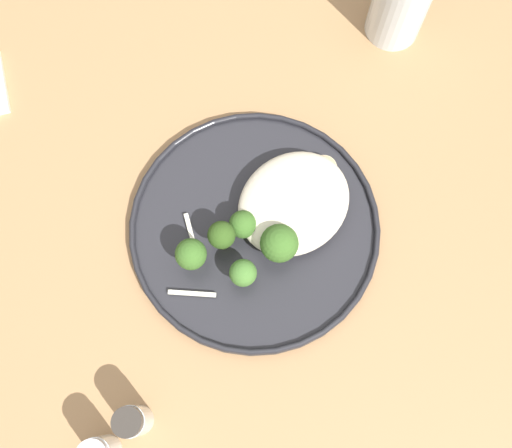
# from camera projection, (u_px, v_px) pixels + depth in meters

# --- Properties ---
(ground) EXTENTS (6.00, 6.00, 0.00)m
(ground) POSITION_uv_depth(u_px,v_px,m) (244.00, 305.00, 1.42)
(ground) COLOR #47423D
(wooden_dining_table) EXTENTS (1.40, 1.00, 0.74)m
(wooden_dining_table) POSITION_uv_depth(u_px,v_px,m) (235.00, 226.00, 0.79)
(wooden_dining_table) COLOR #9E754C
(wooden_dining_table) RESTS_ON ground
(dinner_plate) EXTENTS (0.29, 0.29, 0.02)m
(dinner_plate) POSITION_uv_depth(u_px,v_px,m) (256.00, 227.00, 0.69)
(dinner_plate) COLOR #232328
(dinner_plate) RESTS_ON wooden_dining_table
(noodle_bed) EXTENTS (0.14, 0.12, 0.04)m
(noodle_bed) POSITION_uv_depth(u_px,v_px,m) (294.00, 203.00, 0.68)
(noodle_bed) COLOR beige
(noodle_bed) RESTS_ON dinner_plate
(seared_scallop_on_noodles) EXTENTS (0.03, 0.03, 0.01)m
(seared_scallop_on_noodles) POSITION_uv_depth(u_px,v_px,m) (279.00, 190.00, 0.69)
(seared_scallop_on_noodles) COLOR #E5C689
(seared_scallop_on_noodles) RESTS_ON dinner_plate
(seared_scallop_large_seared) EXTENTS (0.02, 0.02, 0.02)m
(seared_scallop_large_seared) POSITION_uv_depth(u_px,v_px,m) (327.00, 191.00, 0.69)
(seared_scallop_large_seared) COLOR #DBB77A
(seared_scallop_large_seared) RESTS_ON dinner_plate
(seared_scallop_half_hidden) EXTENTS (0.02, 0.02, 0.02)m
(seared_scallop_half_hidden) POSITION_uv_depth(u_px,v_px,m) (306.00, 195.00, 0.69)
(seared_scallop_half_hidden) COLOR beige
(seared_scallop_half_hidden) RESTS_ON dinner_plate
(seared_scallop_right_edge) EXTENTS (0.03, 0.03, 0.02)m
(seared_scallop_right_edge) POSITION_uv_depth(u_px,v_px,m) (323.00, 169.00, 0.70)
(seared_scallop_right_edge) COLOR beige
(seared_scallop_right_edge) RESTS_ON dinner_plate
(seared_scallop_center_golden) EXTENTS (0.03, 0.03, 0.02)m
(seared_scallop_center_golden) POSITION_uv_depth(u_px,v_px,m) (269.00, 233.00, 0.68)
(seared_scallop_center_golden) COLOR #E5C689
(seared_scallop_center_golden) RESTS_ON dinner_plate
(seared_scallop_tiny_bay) EXTENTS (0.03, 0.03, 0.01)m
(seared_scallop_tiny_bay) POSITION_uv_depth(u_px,v_px,m) (300.00, 228.00, 0.68)
(seared_scallop_tiny_bay) COLOR beige
(seared_scallop_tiny_bay) RESTS_ON dinner_plate
(broccoli_floret_beside_noodles) EXTENTS (0.03, 0.03, 0.04)m
(broccoli_floret_beside_noodles) POSITION_uv_depth(u_px,v_px,m) (243.00, 273.00, 0.65)
(broccoli_floret_beside_noodles) COLOR #7A994C
(broccoli_floret_beside_noodles) RESTS_ON dinner_plate
(broccoli_floret_front_edge) EXTENTS (0.04, 0.04, 0.06)m
(broccoli_floret_front_edge) POSITION_uv_depth(u_px,v_px,m) (278.00, 245.00, 0.65)
(broccoli_floret_front_edge) COLOR #7A994C
(broccoli_floret_front_edge) RESTS_ON dinner_plate
(broccoli_floret_rear_charred) EXTENTS (0.03, 0.03, 0.05)m
(broccoli_floret_rear_charred) POSITION_uv_depth(u_px,v_px,m) (222.00, 236.00, 0.65)
(broccoli_floret_rear_charred) COLOR #89A356
(broccoli_floret_rear_charred) RESTS_ON dinner_plate
(broccoli_floret_tall_stalk) EXTENTS (0.03, 0.03, 0.06)m
(broccoli_floret_tall_stalk) POSITION_uv_depth(u_px,v_px,m) (191.00, 255.00, 0.64)
(broccoli_floret_tall_stalk) COLOR #89A356
(broccoli_floret_tall_stalk) RESTS_ON dinner_plate
(broccoli_floret_center_pile) EXTENTS (0.03, 0.03, 0.04)m
(broccoli_floret_center_pile) POSITION_uv_depth(u_px,v_px,m) (243.00, 225.00, 0.67)
(broccoli_floret_center_pile) COLOR #7A994C
(broccoli_floret_center_pile) RESTS_ON dinner_plate
(onion_sliver_curled_piece) EXTENTS (0.04, 0.04, 0.00)m
(onion_sliver_curled_piece) POSITION_uv_depth(u_px,v_px,m) (192.00, 294.00, 0.66)
(onion_sliver_curled_piece) COLOR silver
(onion_sliver_curled_piece) RESTS_ON dinner_plate
(onion_sliver_short_strip) EXTENTS (0.03, 0.04, 0.00)m
(onion_sliver_short_strip) POSITION_uv_depth(u_px,v_px,m) (263.00, 222.00, 0.69)
(onion_sliver_short_strip) COLOR silver
(onion_sliver_short_strip) RESTS_ON dinner_plate
(onion_sliver_pale_crescent) EXTENTS (0.02, 0.04, 0.00)m
(onion_sliver_pale_crescent) POSITION_uv_depth(u_px,v_px,m) (190.00, 229.00, 0.69)
(onion_sliver_pale_crescent) COLOR silver
(onion_sliver_pale_crescent) RESTS_ON dinner_plate
(water_glass) EXTENTS (0.07, 0.07, 0.11)m
(water_glass) POSITION_uv_depth(u_px,v_px,m) (400.00, 4.00, 0.73)
(water_glass) COLOR silver
(water_glass) RESTS_ON wooden_dining_table
(pepper_shaker) EXTENTS (0.03, 0.03, 0.07)m
(pepper_shaker) POSITION_uv_depth(u_px,v_px,m) (133.00, 421.00, 0.61)
(pepper_shaker) COLOR white
(pepper_shaker) RESTS_ON wooden_dining_table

